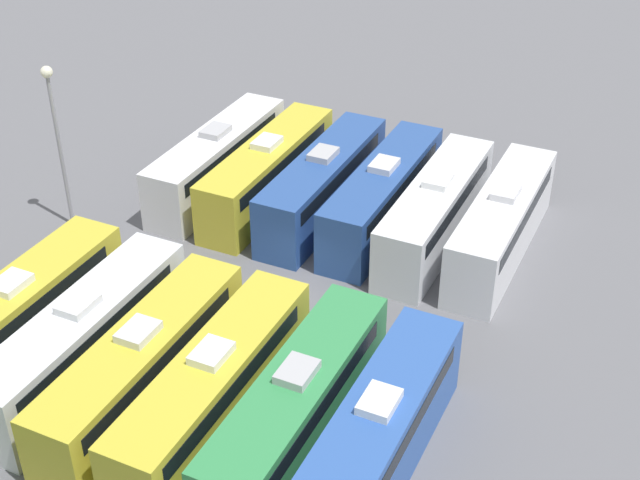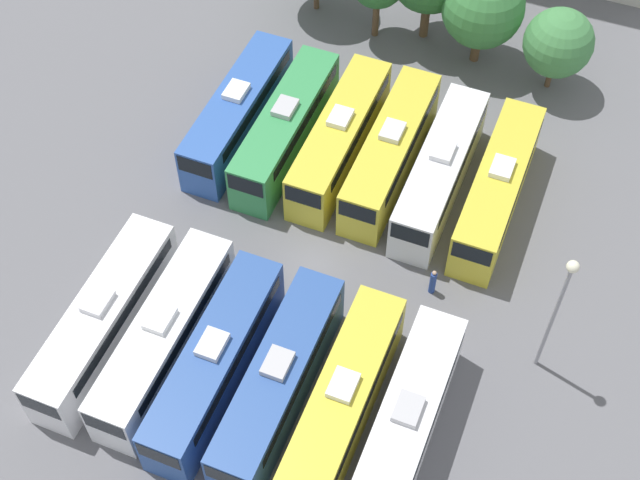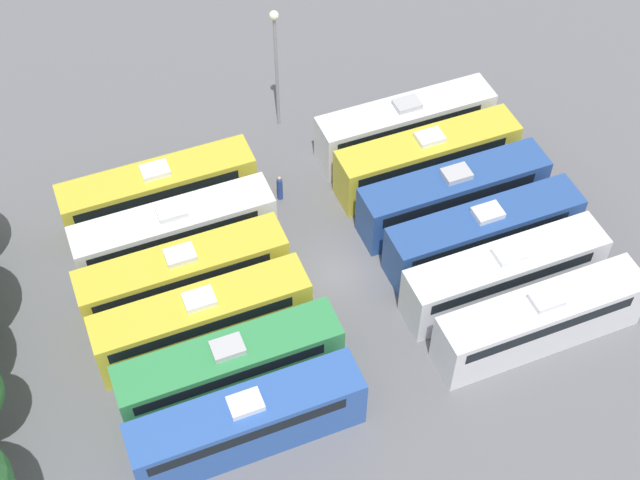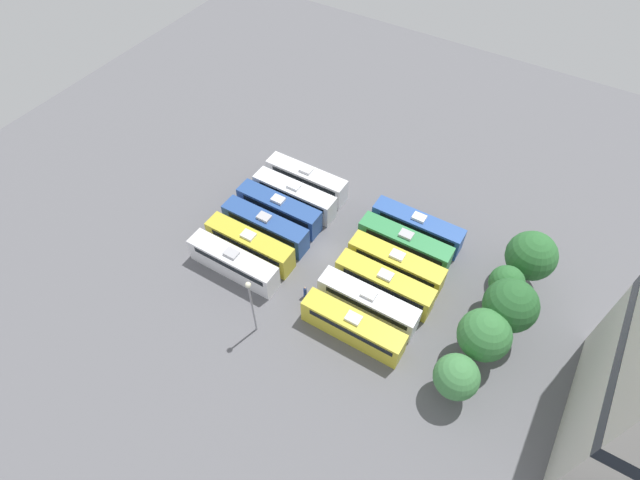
# 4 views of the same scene
# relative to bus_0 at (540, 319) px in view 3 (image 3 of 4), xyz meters

# --- Properties ---
(ground_plane) EXTENTS (111.00, 111.00, 0.00)m
(ground_plane) POSITION_rel_bus_0_xyz_m (8.13, 8.16, -1.85)
(ground_plane) COLOR slate
(bus_0) EXTENTS (2.51, 11.51, 3.72)m
(bus_0) POSITION_rel_bus_0_xyz_m (0.00, 0.00, 0.00)
(bus_0) COLOR silver
(bus_0) RESTS_ON ground_plane
(bus_1) EXTENTS (2.51, 11.51, 3.72)m
(bus_1) POSITION_rel_bus_0_xyz_m (3.35, 0.26, 0.00)
(bus_1) COLOR silver
(bus_1) RESTS_ON ground_plane
(bus_2) EXTENTS (2.51, 11.51, 3.72)m
(bus_2) POSITION_rel_bus_0_xyz_m (6.38, -0.10, 0.00)
(bus_2) COLOR #284C93
(bus_2) RESTS_ON ground_plane
(bus_3) EXTENTS (2.51, 11.51, 3.72)m
(bus_3) POSITION_rel_bus_0_xyz_m (9.72, 0.11, 0.00)
(bus_3) COLOR #284C93
(bus_3) RESTS_ON ground_plane
(bus_4) EXTENTS (2.51, 11.51, 3.72)m
(bus_4) POSITION_rel_bus_0_xyz_m (13.02, 0.19, 0.00)
(bus_4) COLOR gold
(bus_4) RESTS_ON ground_plane
(bus_5) EXTENTS (2.51, 11.51, 3.72)m
(bus_5) POSITION_rel_bus_0_xyz_m (16.22, 0.16, 0.00)
(bus_5) COLOR silver
(bus_5) RESTS_ON ground_plane
(bus_6) EXTENTS (2.51, 11.51, 3.72)m
(bus_6) POSITION_rel_bus_0_xyz_m (0.01, 16.22, 0.00)
(bus_6) COLOR #2D56A8
(bus_6) RESTS_ON ground_plane
(bus_7) EXTENTS (2.51, 11.51, 3.72)m
(bus_7) POSITION_rel_bus_0_xyz_m (3.28, 16.03, 0.00)
(bus_7) COLOR #338C4C
(bus_7) RESTS_ON ground_plane
(bus_8) EXTENTS (2.51, 11.51, 3.72)m
(bus_8) POSITION_rel_bus_0_xyz_m (6.61, 16.47, 0.00)
(bus_8) COLOR gold
(bus_8) RESTS_ON ground_plane
(bus_9) EXTENTS (2.51, 11.51, 3.72)m
(bus_9) POSITION_rel_bus_0_xyz_m (9.80, 16.57, 0.00)
(bus_9) COLOR gold
(bus_9) RESTS_ON ground_plane
(bus_10) EXTENTS (2.51, 11.51, 3.72)m
(bus_10) POSITION_rel_bus_0_xyz_m (12.98, 16.16, 0.00)
(bus_10) COLOR silver
(bus_10) RESTS_ON ground_plane
(bus_11) EXTENTS (2.51, 11.51, 3.72)m
(bus_11) POSITION_rel_bus_0_xyz_m (16.42, 16.17, 0.00)
(bus_11) COLOR gold
(bus_11) RESTS_ON ground_plane
(worker_person) EXTENTS (0.36, 0.36, 1.84)m
(worker_person) POSITION_rel_bus_0_xyz_m (14.85, 9.14, -0.99)
(worker_person) COLOR navy
(worker_person) RESTS_ON ground_plane
(light_pole) EXTENTS (0.60, 0.60, 8.87)m
(light_pole) POSITION_rel_bus_0_xyz_m (21.23, 6.88, 4.06)
(light_pole) COLOR gray
(light_pole) RESTS_ON ground_plane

